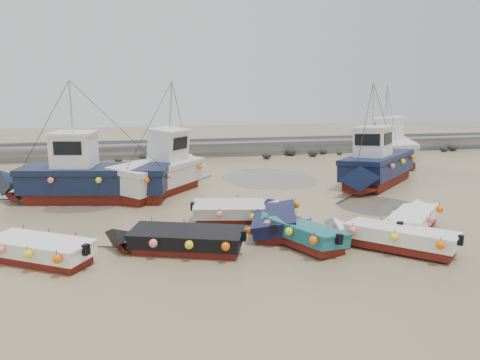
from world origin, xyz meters
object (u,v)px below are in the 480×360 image
at_px(dinghy_1, 277,217).
at_px(cabin_boat_3, 390,146).
at_px(dinghy_5, 237,209).
at_px(cabin_boat_1, 163,169).
at_px(dinghy_3, 416,217).
at_px(dinghy_0, 32,246).
at_px(person, 158,191).
at_px(dinghy_4, 177,237).
at_px(cabin_boat_2, 376,164).
at_px(dinghy_6, 391,234).
at_px(cabin_boat_0, 84,176).
at_px(dinghy_2, 298,230).

height_order(dinghy_1, cabin_boat_3, cabin_boat_3).
bearing_deg(dinghy_5, cabin_boat_1, -146.88).
bearing_deg(dinghy_1, dinghy_3, 4.50).
height_order(dinghy_0, person, dinghy_0).
distance_m(dinghy_3, dinghy_4, 9.96).
distance_m(cabin_boat_1, cabin_boat_2, 12.79).
relative_size(dinghy_6, cabin_boat_1, 0.62).
xyz_separation_m(cabin_boat_0, cabin_boat_2, (16.97, 0.12, 0.02)).
xyz_separation_m(dinghy_0, cabin_boat_0, (0.93, 9.06, 0.77)).
bearing_deg(person, cabin_boat_2, 159.22).
height_order(dinghy_3, cabin_boat_0, cabin_boat_0).
bearing_deg(cabin_boat_0, cabin_boat_2, -76.56).
xyz_separation_m(dinghy_2, dinghy_6, (3.16, -1.23, -0.01)).
bearing_deg(cabin_boat_3, cabin_boat_1, -135.69).
height_order(dinghy_2, person, dinghy_2).
distance_m(dinghy_0, dinghy_3, 14.84).
xyz_separation_m(dinghy_3, cabin_boat_1, (-9.69, 9.84, 0.82)).
bearing_deg(cabin_boat_0, person, -53.51).
distance_m(cabin_boat_2, cabin_boat_3, 10.28).
relative_size(dinghy_0, dinghy_4, 0.87).
bearing_deg(dinghy_6, person, 78.79).
xyz_separation_m(dinghy_5, cabin_boat_1, (-2.74, 6.82, 0.80)).
bearing_deg(dinghy_4, cabin_boat_0, 44.30).
relative_size(dinghy_3, dinghy_4, 0.77).
xyz_separation_m(dinghy_5, dinghy_6, (4.67, -4.88, -0.02)).
height_order(cabin_boat_1, cabin_boat_2, same).
bearing_deg(cabin_boat_1, cabin_boat_3, 59.80).
relative_size(dinghy_5, cabin_boat_0, 0.49).
bearing_deg(dinghy_3, cabin_boat_1, 179.95).
height_order(dinghy_1, person, dinghy_1).
height_order(dinghy_1, cabin_boat_1, cabin_boat_1).
bearing_deg(dinghy_4, cabin_boat_3, -26.15).
bearing_deg(cabin_boat_3, dinghy_0, -120.94).
xyz_separation_m(cabin_boat_2, person, (-13.07, 1.57, -1.34)).
relative_size(dinghy_2, cabin_boat_1, 0.65).
height_order(dinghy_1, dinghy_5, same).
bearing_deg(cabin_boat_0, dinghy_2, -124.91).
xyz_separation_m(dinghy_1, dinghy_5, (-1.36, 1.63, 0.02)).
bearing_deg(dinghy_3, dinghy_2, -127.93).
relative_size(dinghy_5, dinghy_6, 1.06).
relative_size(dinghy_3, cabin_boat_2, 0.57).
relative_size(cabin_boat_1, person, 4.40).
bearing_deg(cabin_boat_2, cabin_boat_1, 43.10).
bearing_deg(dinghy_4, cabin_boat_1, 19.47).
bearing_deg(dinghy_3, cabin_boat_2, 116.34).
height_order(dinghy_0, cabin_boat_0, cabin_boat_0).
bearing_deg(dinghy_5, dinghy_1, 50.97).
relative_size(dinghy_2, dinghy_3, 1.10).
relative_size(dinghy_2, person, 2.85).
height_order(cabin_boat_1, cabin_boat_3, same).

